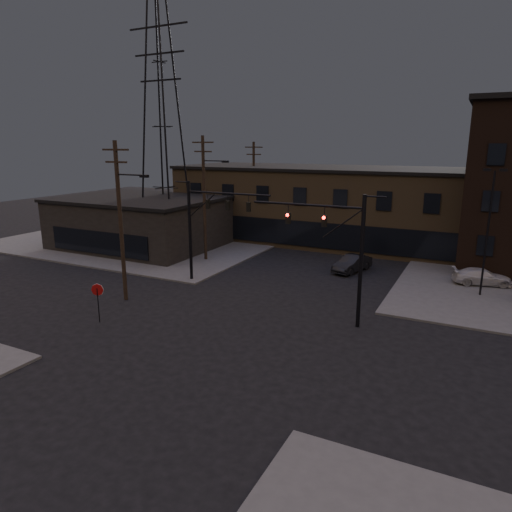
{
  "coord_description": "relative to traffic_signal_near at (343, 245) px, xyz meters",
  "views": [
    {
      "loc": [
        12.6,
        -21.32,
        10.78
      ],
      "look_at": [
        -0.66,
        5.04,
        3.5
      ],
      "focal_mm": 32.0,
      "sensor_mm": 36.0,
      "label": 1
    }
  ],
  "objects": [
    {
      "name": "ground",
      "position": [
        -5.36,
        -4.5,
        -4.93
      ],
      "size": [
        140.0,
        140.0,
        0.0
      ],
      "primitive_type": "plane",
      "color": "black",
      "rests_on": "ground"
    },
    {
      "name": "utility_pole_near",
      "position": [
        -14.79,
        -2.5,
        0.94
      ],
      "size": [
        3.7,
        0.28,
        11.0
      ],
      "color": "black",
      "rests_on": "ground"
    },
    {
      "name": "parked_car_lot_b",
      "position": [
        7.68,
        12.3,
        -4.16
      ],
      "size": [
        4.56,
        2.74,
        1.24
      ],
      "primitive_type": "imported",
      "rotation": [
        0.0,
        0.0,
        1.82
      ],
      "color": "#B9BABC",
      "rests_on": "sidewalk_ne"
    },
    {
      "name": "traffic_signal_near",
      "position": [
        0.0,
        0.0,
        0.0
      ],
      "size": [
        7.12,
        0.24,
        8.0
      ],
      "color": "black",
      "rests_on": "ground"
    },
    {
      "name": "transmission_tower",
      "position": [
        -23.36,
        13.5,
        7.57
      ],
      "size": [
        7.0,
        7.0,
        25.0
      ],
      "primitive_type": null,
      "color": "black",
      "rests_on": "ground"
    },
    {
      "name": "traffic_signal_far",
      "position": [
        -12.07,
        3.5,
        0.08
      ],
      "size": [
        7.12,
        0.24,
        8.0
      ],
      "color": "black",
      "rests_on": "ground"
    },
    {
      "name": "stop_sign",
      "position": [
        -13.36,
        -6.49,
        -3.09
      ],
      "size": [
        0.72,
        0.33,
        2.48
      ],
      "color": "black",
      "rests_on": "ground"
    },
    {
      "name": "lot_light_a",
      "position": [
        7.64,
        9.5,
        0.58
      ],
      "size": [
        1.5,
        0.28,
        9.14
      ],
      "color": "black",
      "rests_on": "ground"
    },
    {
      "name": "utility_pole_far",
      "position": [
        -16.86,
        21.5,
        0.85
      ],
      "size": [
        2.2,
        0.28,
        11.0
      ],
      "color": "black",
      "rests_on": "ground"
    },
    {
      "name": "building_row",
      "position": [
        -5.36,
        23.5,
        -0.93
      ],
      "size": [
        40.0,
        12.0,
        8.0
      ],
      "primitive_type": "cube",
      "color": "brown",
      "rests_on": "ground"
    },
    {
      "name": "car_crossing",
      "position": [
        -2.44,
        11.93,
        -4.22
      ],
      "size": [
        2.67,
        4.57,
        1.42
      ],
      "primitive_type": "imported",
      "rotation": [
        0.0,
        0.0,
        -0.29
      ],
      "color": "black",
      "rests_on": "ground"
    },
    {
      "name": "building_left",
      "position": [
        -25.36,
        11.5,
        -2.43
      ],
      "size": [
        16.0,
        12.0,
        5.0
      ],
      "primitive_type": "cube",
      "color": "black",
      "rests_on": "ground"
    },
    {
      "name": "sidewalk_nw",
      "position": [
        -27.36,
        17.5,
        -4.86
      ],
      "size": [
        30.0,
        30.0,
        0.15
      ],
      "primitive_type": "cube",
      "color": "#474744",
      "rests_on": "ground"
    },
    {
      "name": "utility_pole_mid",
      "position": [
        -15.79,
        9.5,
        1.19
      ],
      "size": [
        3.7,
        0.28,
        11.5
      ],
      "color": "black",
      "rests_on": "ground"
    }
  ]
}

